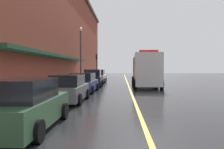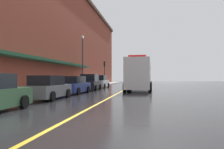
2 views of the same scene
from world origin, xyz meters
The scene contains 13 objects.
ground_plane centered at (0.00, 25.00, 0.00)m, with size 112.00×112.00×0.00m, color #232326.
sidewalk_left centered at (-6.20, 25.00, 0.07)m, with size 2.40×70.00×0.15m, color #ADA8A0.
lane_center_stripe centered at (0.00, 25.00, 0.00)m, with size 0.16×70.00×0.01m, color gold.
brick_building_left centered at (-13.34, 24.00, 7.46)m, with size 13.06×64.00×14.91m.
parked_car_1 centered at (-3.91, 7.37, 0.75)m, with size 2.01×4.33×1.60m.
parked_car_2 centered at (-3.93, 12.70, 0.75)m, with size 2.19×4.72×1.59m.
parked_car_3 centered at (-3.88, 18.42, 0.85)m, with size 2.18×4.46×1.84m.
parked_car_4 centered at (-3.92, 24.27, 0.83)m, with size 2.06×4.51×1.77m.
box_truck centered at (1.77, 18.07, 1.74)m, with size 2.92×8.03×3.65m.
parking_meter_0 centered at (-5.35, 11.40, 1.06)m, with size 0.14×0.18×1.33m.
parking_meter_1 centered at (-5.35, 13.41, 1.06)m, with size 0.14×0.18×1.33m.
street_lamp_left centered at (-5.95, 22.41, 4.40)m, with size 0.44×0.44×6.94m.
traffic_light_near centered at (-5.29, 34.56, 3.16)m, with size 0.38×0.36×4.30m.
Camera 2 is at (2.77, -7.01, 1.48)m, focal length 36.29 mm.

